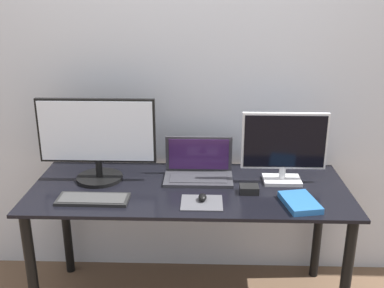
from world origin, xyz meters
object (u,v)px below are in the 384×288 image
mouse (203,197)px  power_brick (249,189)px  monitor_left (97,139)px  keyboard (93,199)px  laptop (199,169)px  book (300,202)px  monitor_right (284,146)px

mouse → power_brick: bearing=23.8°
monitor_left → keyboard: (0.03, -0.27, -0.23)m
monitor_left → power_brick: 0.86m
monitor_left → power_brick: (0.81, -0.15, -0.22)m
mouse → monitor_left: bearing=156.1°
monitor_left → mouse: 0.66m
laptop → keyboard: (-0.52, -0.31, -0.05)m
monitor_left → keyboard: 0.35m
mouse → power_brick: 0.26m
laptop → book: bearing=-32.8°
book → mouse: bearing=176.6°
keyboard → mouse: (0.55, 0.01, 0.01)m
laptop → keyboard: 0.61m
keyboard → power_brick: bearing=8.6°
monitor_left → book: bearing=-15.1°
laptop → monitor_right: bearing=-5.1°
keyboard → laptop: bearing=30.6°
keyboard → monitor_right: bearing=15.2°
keyboard → power_brick: 0.80m
monitor_right → laptop: monitor_right is taller
laptop → power_brick: size_ratio=3.86×
mouse → power_brick: (0.24, 0.11, -0.00)m
monitor_right → laptop: 0.48m
monitor_left → power_brick: bearing=-10.3°
laptop → book: laptop is taller
keyboard → mouse: size_ratio=5.40×
laptop → mouse: size_ratio=5.67×
monitor_right → mouse: (-0.43, -0.25, -0.18)m
mouse → keyboard: bearing=-178.7°
monitor_left → mouse: bearing=-23.9°
power_brick → monitor_left: bearing=169.7°
laptop → book: 0.60m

